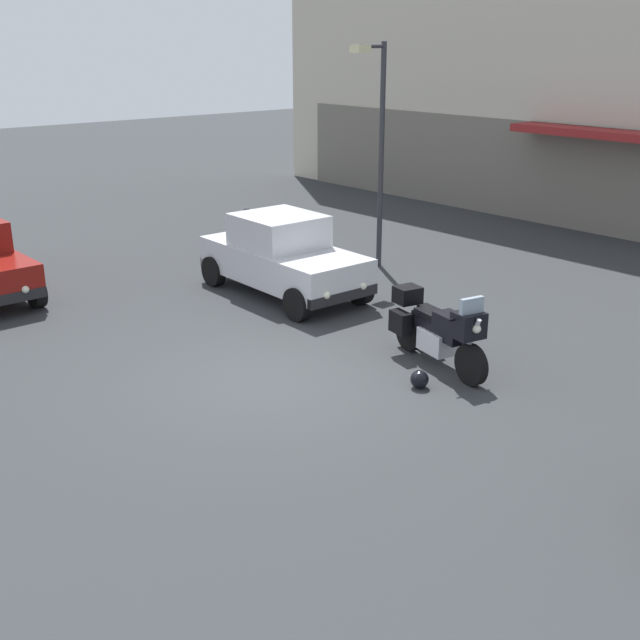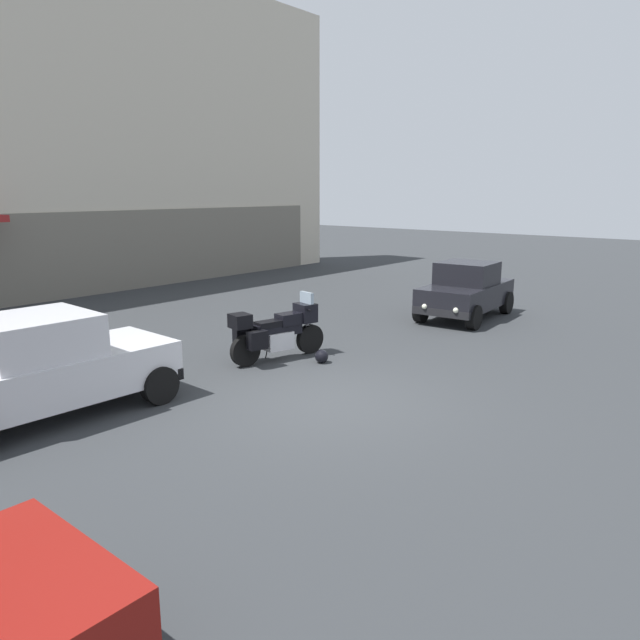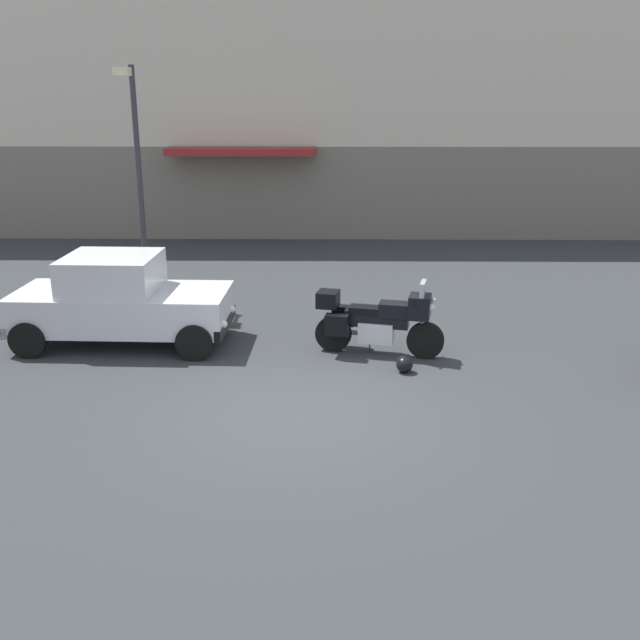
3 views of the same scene
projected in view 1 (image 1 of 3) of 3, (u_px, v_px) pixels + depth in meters
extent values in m
plane|color=#2D3033|center=(267.00, 382.00, 12.07)|extent=(80.00, 80.00, 0.00)
cube|color=maroon|center=(593.00, 132.00, 20.35)|extent=(4.40, 1.10, 0.20)
cylinder|color=black|center=(471.00, 365.00, 11.89)|extent=(0.66, 0.28, 0.64)
cylinder|color=black|center=(410.00, 332.00, 13.23)|extent=(0.66, 0.28, 0.64)
cylinder|color=#B7B7BC|center=(472.00, 338.00, 11.76)|extent=(0.33, 0.14, 0.68)
cube|color=#B7B7BC|center=(438.00, 341.00, 12.56)|extent=(0.67, 0.52, 0.36)
cube|color=black|center=(438.00, 327.00, 12.48)|extent=(1.13, 0.51, 0.28)
cube|color=black|center=(451.00, 322.00, 12.17)|extent=(0.58, 0.44, 0.24)
cube|color=black|center=(431.00, 315.00, 12.60)|extent=(0.61, 0.41, 0.12)
cube|color=black|center=(469.00, 325.00, 11.79)|extent=(0.45, 0.51, 0.40)
cube|color=#8C9EAD|center=(472.00, 307.00, 11.65)|extent=(0.16, 0.41, 0.28)
sphere|color=#EAEACC|center=(476.00, 329.00, 11.64)|extent=(0.14, 0.14, 0.14)
cylinder|color=black|center=(466.00, 317.00, 11.82)|extent=(0.17, 0.61, 0.04)
cylinder|color=#B7B7BC|center=(425.00, 334.00, 13.18)|extent=(0.56, 0.21, 0.09)
cube|color=black|center=(428.00, 317.00, 13.17)|extent=(0.43, 0.28, 0.36)
cube|color=black|center=(400.00, 322.00, 12.92)|extent=(0.43, 0.28, 0.36)
cube|color=black|center=(408.00, 295.00, 13.10)|extent=(0.44, 0.47, 0.28)
cylinder|color=black|center=(440.00, 352.00, 12.85)|extent=(0.05, 0.13, 0.29)
sphere|color=black|center=(420.00, 379.00, 11.82)|extent=(0.28, 0.28, 0.28)
cube|color=silver|center=(284.00, 263.00, 16.03)|extent=(3.85, 1.75, 0.68)
cube|color=silver|center=(279.00, 230.00, 15.92)|extent=(1.64, 1.56, 0.64)
cube|color=#8C9EAD|center=(302.00, 237.00, 15.37)|extent=(0.10, 1.40, 0.54)
cube|color=#8C9EAD|center=(257.00, 224.00, 16.47)|extent=(0.10, 1.40, 0.51)
cube|color=black|center=(343.00, 296.00, 14.76)|extent=(0.17, 1.64, 0.20)
cube|color=black|center=(234.00, 257.00, 17.46)|extent=(0.17, 1.64, 0.20)
cylinder|color=black|center=(360.00, 288.00, 15.56)|extent=(0.65, 0.24, 0.64)
cylinder|color=black|center=(298.00, 304.00, 14.62)|extent=(0.65, 0.24, 0.64)
cylinder|color=black|center=(273.00, 259.00, 17.67)|extent=(0.65, 0.24, 0.64)
cylinder|color=black|center=(214.00, 271.00, 16.73)|extent=(0.65, 0.24, 0.64)
sphere|color=silver|center=(363.00, 286.00, 14.96)|extent=(0.14, 0.14, 0.14)
sphere|color=silver|center=(327.00, 295.00, 14.42)|extent=(0.14, 0.14, 0.14)
cylinder|color=black|center=(36.00, 291.00, 15.37)|extent=(0.64, 0.22, 0.64)
sphere|color=silver|center=(25.00, 289.00, 14.76)|extent=(0.14, 0.14, 0.14)
cylinder|color=#2D2D33|center=(381.00, 158.00, 17.56)|extent=(0.12, 0.12, 4.93)
cylinder|color=#2D2D33|center=(372.00, 46.00, 16.56)|extent=(0.08, 0.70, 0.08)
cube|color=beige|center=(360.00, 49.00, 16.36)|extent=(0.28, 0.36, 0.16)
cylinder|color=#333338|center=(247.00, 224.00, 20.88)|extent=(0.16, 0.16, 0.72)
sphere|color=#333338|center=(246.00, 210.00, 20.76)|extent=(0.16, 0.16, 0.16)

